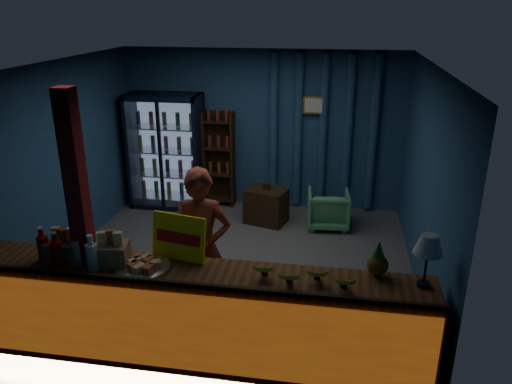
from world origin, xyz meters
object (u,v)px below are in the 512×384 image
at_px(shopkeeper, 201,248).
at_px(green_chair, 328,209).
at_px(pastry_tray, 143,265).
at_px(table_lamp, 428,247).

height_order(shopkeeper, green_chair, shopkeeper).
bearing_deg(shopkeeper, pastry_tray, -125.54).
relative_size(green_chair, table_lamp, 1.30).
bearing_deg(table_lamp, shopkeeper, 165.91).
relative_size(shopkeeper, table_lamp, 3.53).
relative_size(shopkeeper, pastry_tray, 3.32).
xyz_separation_m(shopkeeper, table_lamp, (2.14, -0.54, 0.47)).
distance_m(shopkeeper, green_chair, 3.01).
bearing_deg(green_chair, table_lamp, 100.80).
bearing_deg(pastry_tray, green_chair, 63.84).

